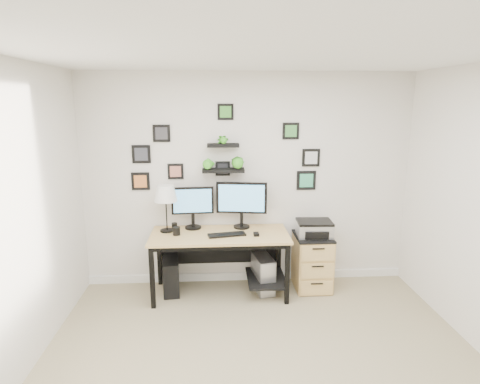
{
  "coord_description": "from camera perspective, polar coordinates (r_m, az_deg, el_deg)",
  "views": [
    {
      "loc": [
        -0.4,
        -2.8,
        2.26
      ],
      "look_at": [
        -0.11,
        1.83,
        1.2
      ],
      "focal_mm": 30.0,
      "sensor_mm": 36.0,
      "label": 1
    }
  ],
  "objects": [
    {
      "name": "room",
      "position": [
        5.29,
        1.05,
        -11.84
      ],
      "size": [
        4.0,
        4.0,
        4.0
      ],
      "color": "tan",
      "rests_on": "ground"
    },
    {
      "name": "desk",
      "position": [
        4.76,
        -2.47,
        -7.23
      ],
      "size": [
        1.6,
        0.7,
        0.75
      ],
      "color": "tan",
      "rests_on": "ground"
    },
    {
      "name": "monitor_left",
      "position": [
        4.82,
        -6.75,
        -1.78
      ],
      "size": [
        0.5,
        0.21,
        0.51
      ],
      "color": "black",
      "rests_on": "desk"
    },
    {
      "name": "monitor_right",
      "position": [
        4.81,
        0.23,
        -1.29
      ],
      "size": [
        0.61,
        0.22,
        0.56
      ],
      "color": "black",
      "rests_on": "desk"
    },
    {
      "name": "keyboard",
      "position": [
        4.62,
        -1.89,
        -6.09
      ],
      "size": [
        0.45,
        0.21,
        0.02
      ],
      "primitive_type": "cube",
      "rotation": [
        0.0,
        0.0,
        0.18
      ],
      "color": "black",
      "rests_on": "desk"
    },
    {
      "name": "mouse",
      "position": [
        4.63,
        2.32,
        -6.01
      ],
      "size": [
        0.06,
        0.1,
        0.03
      ],
      "primitive_type": "cube",
      "rotation": [
        0.0,
        0.0,
        0.02
      ],
      "color": "black",
      "rests_on": "desk"
    },
    {
      "name": "table_lamp",
      "position": [
        4.73,
        -10.53,
        -0.35
      ],
      "size": [
        0.27,
        0.27,
        0.56
      ],
      "color": "black",
      "rests_on": "desk"
    },
    {
      "name": "mug",
      "position": [
        4.68,
        -9.02,
        -5.51
      ],
      "size": [
        0.08,
        0.08,
        0.09
      ],
      "primitive_type": "cylinder",
      "color": "black",
      "rests_on": "desk"
    },
    {
      "name": "pen_cup",
      "position": [
        4.88,
        -9.3,
        -4.84
      ],
      "size": [
        0.07,
        0.07,
        0.08
      ],
      "primitive_type": "cylinder",
      "color": "black",
      "rests_on": "desk"
    },
    {
      "name": "pc_tower_black",
      "position": [
        4.99,
        -9.76,
        -11.63
      ],
      "size": [
        0.23,
        0.43,
        0.42
      ],
      "primitive_type": "cube",
      "rotation": [
        0.0,
        0.0,
        0.1
      ],
      "color": "black",
      "rests_on": "ground"
    },
    {
      "name": "pc_tower_grey",
      "position": [
        4.96,
        3.3,
        -11.49
      ],
      "size": [
        0.26,
        0.46,
        0.44
      ],
      "color": "gray",
      "rests_on": "ground"
    },
    {
      "name": "file_cabinet",
      "position": [
        5.06,
        10.22,
        -9.72
      ],
      "size": [
        0.43,
        0.53,
        0.67
      ],
      "color": "tan",
      "rests_on": "ground"
    },
    {
      "name": "printer",
      "position": [
        4.91,
        10.52,
        -5.11
      ],
      "size": [
        0.42,
        0.35,
        0.19
      ],
      "color": "silver",
      "rests_on": "file_cabinet"
    },
    {
      "name": "wall_decor",
      "position": [
        4.78,
        -2.32,
        5.28
      ],
      "size": [
        2.28,
        0.18,
        1.05
      ],
      "color": "black",
      "rests_on": "ground"
    }
  ]
}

